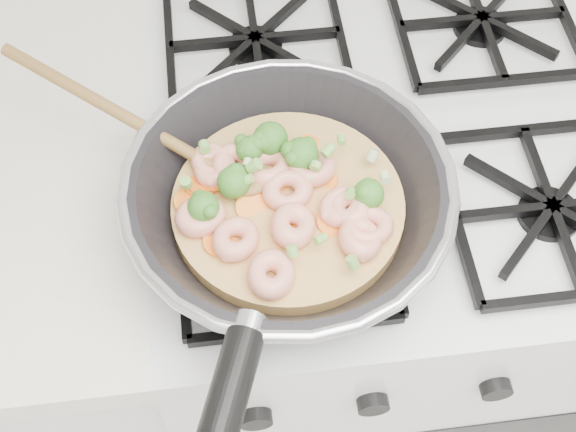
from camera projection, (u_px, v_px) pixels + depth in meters
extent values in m
cube|color=white|center=(361.00, 296.00, 1.33)|extent=(0.60, 0.60, 0.90)
cube|color=black|center=(392.00, 120.00, 0.94)|extent=(0.56, 0.56, 0.02)
torus|color=silver|center=(288.00, 185.00, 0.80)|extent=(0.35, 0.35, 0.01)
cylinder|color=tan|center=(288.00, 207.00, 0.83)|extent=(0.25, 0.25, 0.02)
ellipsoid|color=brown|center=(246.00, 179.00, 0.82)|extent=(0.07, 0.07, 0.02)
cylinder|color=brown|center=(119.00, 113.00, 0.84)|extent=(0.24, 0.17, 0.08)
torus|color=#EAA48B|center=(234.00, 166.00, 0.83)|extent=(0.07, 0.07, 0.03)
torus|color=#EAA48B|center=(312.00, 169.00, 0.83)|extent=(0.06, 0.07, 0.03)
torus|color=#EAA48B|center=(367.00, 227.00, 0.79)|extent=(0.07, 0.07, 0.02)
torus|color=#EAA48B|center=(349.00, 208.00, 0.80)|extent=(0.07, 0.06, 0.03)
torus|color=#EAA48B|center=(213.00, 163.00, 0.84)|extent=(0.07, 0.07, 0.02)
torus|color=#EAA48B|center=(287.00, 191.00, 0.82)|extent=(0.06, 0.06, 0.03)
torus|color=#EAA48B|center=(268.00, 167.00, 0.83)|extent=(0.08, 0.08, 0.03)
torus|color=#EAA48B|center=(343.00, 206.00, 0.81)|extent=(0.07, 0.07, 0.02)
torus|color=#EAA48B|center=(214.00, 167.00, 0.83)|extent=(0.06, 0.06, 0.03)
torus|color=#EAA48B|center=(271.00, 274.00, 0.76)|extent=(0.07, 0.07, 0.03)
torus|color=#EAA48B|center=(236.00, 239.00, 0.78)|extent=(0.08, 0.08, 0.02)
torus|color=#EAA48B|center=(360.00, 239.00, 0.78)|extent=(0.06, 0.05, 0.03)
torus|color=#EAA48B|center=(201.00, 217.00, 0.80)|extent=(0.07, 0.07, 0.03)
torus|color=#EAA48B|center=(293.00, 226.00, 0.79)|extent=(0.07, 0.07, 0.04)
ellipsoid|color=#44852B|center=(301.00, 154.00, 0.83)|extent=(0.05, 0.05, 0.04)
ellipsoid|color=#44852B|center=(234.00, 182.00, 0.81)|extent=(0.05, 0.05, 0.03)
ellipsoid|color=#44852B|center=(249.00, 149.00, 0.83)|extent=(0.04, 0.04, 0.03)
ellipsoid|color=#44852B|center=(271.00, 139.00, 0.84)|extent=(0.05, 0.05, 0.04)
ellipsoid|color=#44852B|center=(369.00, 194.00, 0.80)|extent=(0.04, 0.04, 0.03)
ellipsoid|color=#44852B|center=(203.00, 207.00, 0.79)|extent=(0.04, 0.04, 0.03)
cylinder|color=orange|center=(252.00, 208.00, 0.81)|extent=(0.04, 0.04, 0.01)
cylinder|color=orange|center=(220.00, 242.00, 0.79)|extent=(0.04, 0.04, 0.01)
cylinder|color=orange|center=(303.00, 221.00, 0.81)|extent=(0.03, 0.03, 0.01)
cylinder|color=orange|center=(284.00, 179.00, 0.83)|extent=(0.05, 0.05, 0.01)
cylinder|color=orange|center=(190.00, 203.00, 0.82)|extent=(0.04, 0.04, 0.00)
cylinder|color=orange|center=(325.00, 179.00, 0.83)|extent=(0.03, 0.03, 0.01)
cylinder|color=orange|center=(310.00, 145.00, 0.86)|extent=(0.03, 0.03, 0.01)
cylinder|color=orange|center=(216.00, 182.00, 0.83)|extent=(0.04, 0.04, 0.01)
cylinder|color=orange|center=(213.00, 152.00, 0.85)|extent=(0.04, 0.04, 0.01)
cylinder|color=orange|center=(195.00, 187.00, 0.83)|extent=(0.03, 0.03, 0.01)
cylinder|color=orange|center=(197.00, 220.00, 0.81)|extent=(0.05, 0.05, 0.01)
cylinder|color=orange|center=(202.00, 187.00, 0.83)|extent=(0.04, 0.04, 0.01)
cylinder|color=orange|center=(333.00, 222.00, 0.80)|extent=(0.05, 0.05, 0.01)
cylinder|color=orange|center=(301.00, 157.00, 0.85)|extent=(0.04, 0.04, 0.01)
cylinder|color=orange|center=(261.00, 202.00, 0.82)|extent=(0.03, 0.03, 0.01)
cylinder|color=#73B649|center=(254.00, 166.00, 0.81)|extent=(0.01, 0.01, 0.01)
cylinder|color=#73B649|center=(238.00, 186.00, 0.81)|extent=(0.01, 0.01, 0.01)
cylinder|color=#B8CD90|center=(300.00, 143.00, 0.84)|extent=(0.01, 0.01, 0.01)
cylinder|color=#73B649|center=(353.00, 262.00, 0.76)|extent=(0.01, 0.01, 0.01)
cylinder|color=#73B649|center=(247.00, 180.00, 0.80)|extent=(0.01, 0.01, 0.01)
cylinder|color=#B8CD90|center=(373.00, 155.00, 0.83)|extent=(0.01, 0.01, 0.01)
cylinder|color=#73B649|center=(292.00, 251.00, 0.76)|extent=(0.01, 0.01, 0.01)
cylinder|color=#73B649|center=(204.00, 147.00, 0.83)|extent=(0.01, 0.01, 0.01)
cylinder|color=#B8CD90|center=(248.00, 163.00, 0.81)|extent=(0.01, 0.01, 0.01)
cylinder|color=#B8CD90|center=(385.00, 177.00, 0.81)|extent=(0.01, 0.01, 0.01)
cylinder|color=#B8CD90|center=(309.00, 177.00, 0.82)|extent=(0.01, 0.01, 0.01)
cylinder|color=#73B649|center=(186.00, 183.00, 0.80)|extent=(0.01, 0.01, 0.01)
cylinder|color=#73B649|center=(316.00, 166.00, 0.81)|extent=(0.01, 0.01, 0.01)
cylinder|color=#73B649|center=(341.00, 140.00, 0.83)|extent=(0.01, 0.01, 0.01)
cylinder|color=#73B649|center=(228.00, 176.00, 0.80)|extent=(0.01, 0.01, 0.01)
cylinder|color=#73B649|center=(304.00, 163.00, 0.82)|extent=(0.01, 0.01, 0.01)
cylinder|color=#73B649|center=(328.00, 150.00, 0.82)|extent=(0.01, 0.01, 0.01)
cylinder|color=#73B649|center=(320.00, 239.00, 0.77)|extent=(0.01, 0.01, 0.01)
cylinder|color=#73B649|center=(350.00, 193.00, 0.80)|extent=(0.01, 0.01, 0.01)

